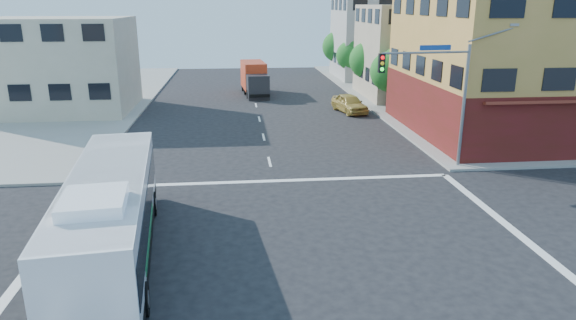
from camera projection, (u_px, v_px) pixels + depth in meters
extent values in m
plane|color=black|center=(295.00, 268.00, 18.44)|extent=(120.00, 120.00, 0.00)
cube|color=#CB9348|center=(547.00, 35.00, 35.99)|extent=(18.00, 15.00, 14.00)
cube|color=maroon|center=(537.00, 105.00, 37.45)|extent=(18.09, 15.08, 4.00)
cube|color=tan|center=(424.00, 52.00, 51.17)|extent=(12.00, 10.00, 9.00)
cube|color=#A09F9A|center=(385.00, 38.00, 64.34)|extent=(12.00, 10.00, 10.00)
cube|color=beige|center=(58.00, 66.00, 44.11)|extent=(12.00, 10.00, 8.00)
cylinder|color=slate|center=(463.00, 108.00, 28.77)|extent=(0.18, 0.18, 7.00)
cylinder|color=slate|center=(426.00, 53.00, 27.38)|extent=(5.01, 0.62, 0.12)
cube|color=black|center=(382.00, 63.00, 27.04)|extent=(0.32, 0.30, 1.00)
sphere|color=#FF0C0C|center=(383.00, 58.00, 26.79)|extent=(0.20, 0.20, 0.20)
sphere|color=yellow|center=(382.00, 63.00, 26.88)|extent=(0.20, 0.20, 0.20)
sphere|color=#19FF33|center=(382.00, 69.00, 26.96)|extent=(0.20, 0.20, 0.20)
cube|color=navy|center=(435.00, 48.00, 27.40)|extent=(1.80, 0.22, 0.28)
cube|color=gray|center=(514.00, 25.00, 27.95)|extent=(0.50, 0.22, 0.14)
cylinder|color=#3A2115|center=(389.00, 98.00, 45.97)|extent=(0.28, 0.28, 1.92)
sphere|color=#1B5E1E|center=(390.00, 71.00, 45.27)|extent=(3.60, 3.60, 3.60)
sphere|color=#1B5E1E|center=(396.00, 61.00, 44.76)|extent=(2.52, 2.52, 2.52)
cylinder|color=#3A2115|center=(367.00, 85.00, 53.57)|extent=(0.28, 0.28, 1.99)
sphere|color=#1B5E1E|center=(368.00, 60.00, 52.84)|extent=(3.80, 3.80, 3.80)
sphere|color=#1B5E1E|center=(373.00, 51.00, 52.31)|extent=(2.66, 2.66, 2.66)
cylinder|color=#3A2115|center=(350.00, 75.00, 61.20)|extent=(0.28, 0.28, 1.89)
sphere|color=#1B5E1E|center=(350.00, 55.00, 60.52)|extent=(3.40, 3.40, 3.40)
sphere|color=#1B5E1E|center=(355.00, 48.00, 60.03)|extent=(2.38, 2.38, 2.38)
cylinder|color=#3A2115|center=(337.00, 67.00, 68.78)|extent=(0.28, 0.28, 2.03)
sphere|color=#1B5E1E|center=(337.00, 47.00, 68.02)|extent=(4.00, 4.00, 4.00)
sphere|color=#1B5E1E|center=(341.00, 39.00, 67.48)|extent=(2.80, 2.80, 2.80)
cube|color=black|center=(114.00, 245.00, 18.95)|extent=(3.98, 12.62, 0.46)
cube|color=white|center=(111.00, 213.00, 18.58)|extent=(3.96, 12.60, 2.94)
cube|color=black|center=(110.00, 209.00, 18.53)|extent=(3.97, 12.23, 1.29)
cube|color=black|center=(125.00, 162.00, 24.29)|extent=(2.41, 0.32, 1.39)
cube|color=#E5590C|center=(123.00, 141.00, 24.02)|extent=(1.97, 0.27, 0.29)
cube|color=white|center=(107.00, 176.00, 18.17)|extent=(3.88, 12.35, 0.12)
cube|color=white|center=(94.00, 201.00, 15.20)|extent=(2.08, 2.46, 0.37)
cube|color=#156E34|center=(72.00, 242.00, 18.05)|extent=(0.64, 5.65, 0.29)
cube|color=#156E34|center=(150.00, 235.00, 18.59)|extent=(0.64, 5.65, 0.29)
cylinder|color=black|center=(94.00, 208.00, 22.41)|extent=(0.42, 1.10, 1.07)
cylinder|color=#99999E|center=(91.00, 209.00, 22.38)|extent=(0.10, 0.54, 0.54)
cylinder|color=black|center=(153.00, 204.00, 22.91)|extent=(0.42, 1.10, 1.07)
cylinder|color=#99999E|center=(156.00, 204.00, 22.94)|extent=(0.10, 0.54, 0.54)
cylinder|color=black|center=(56.00, 309.00, 15.01)|extent=(0.42, 1.10, 1.07)
cylinder|color=#99999E|center=(51.00, 310.00, 14.98)|extent=(0.10, 0.54, 0.54)
cylinder|color=black|center=(143.00, 299.00, 15.51)|extent=(0.42, 1.10, 1.07)
cylinder|color=#99999E|center=(148.00, 299.00, 15.54)|extent=(0.10, 0.54, 0.54)
cube|color=#232428|center=(258.00, 87.00, 50.73)|extent=(2.27, 2.18, 2.39)
cube|color=black|center=(259.00, 85.00, 49.80)|extent=(1.93, 0.23, 0.92)
cube|color=red|center=(253.00, 75.00, 53.79)|extent=(2.61, 5.30, 2.75)
cube|color=black|center=(255.00, 90.00, 53.17)|extent=(2.61, 7.48, 0.28)
cylinder|color=black|center=(248.00, 94.00, 50.94)|extent=(0.33, 0.94, 0.92)
cylinder|color=black|center=(267.00, 94.00, 51.28)|extent=(0.33, 0.94, 0.92)
cylinder|color=black|center=(245.00, 90.00, 53.44)|extent=(0.33, 0.94, 0.92)
cylinder|color=black|center=(264.00, 90.00, 53.79)|extent=(0.33, 0.94, 0.92)
cylinder|color=black|center=(243.00, 87.00, 55.60)|extent=(0.33, 0.94, 0.92)
cylinder|color=black|center=(261.00, 86.00, 55.94)|extent=(0.33, 0.94, 0.92)
imported|color=#B3973F|center=(350.00, 103.00, 44.64)|extent=(2.81, 4.92, 1.58)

